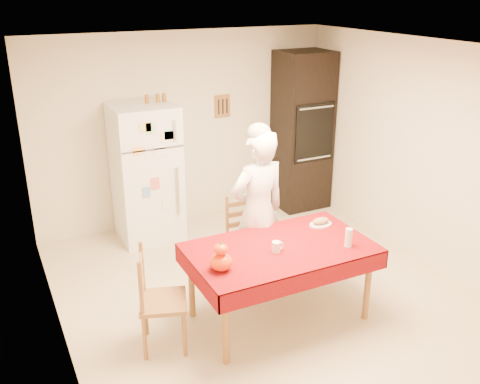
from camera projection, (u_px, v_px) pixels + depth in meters
floor at (265, 294)px, 5.58m from camera, size 4.50×4.50×0.00m
room_shell at (268, 145)px, 4.99m from camera, size 4.02×4.52×2.51m
refrigerator at (146, 173)px, 6.58m from camera, size 0.75×0.74×1.70m
oven_cabinet at (302, 131)px, 7.46m from camera, size 0.70×0.62×2.20m
dining_table at (280, 253)px, 4.95m from camera, size 1.70×1.00×0.76m
chair_far at (247, 235)px, 5.74m from camera, size 0.43×0.41×0.95m
chair_left at (155, 296)px, 4.61m from camera, size 0.51×0.53×0.95m
seated_woman at (258, 212)px, 5.41m from camera, size 0.67×0.48×1.73m
coffee_mug at (276, 247)px, 4.82m from camera, size 0.08×0.08×0.10m
pumpkin_lower at (221, 262)px, 4.51m from camera, size 0.20×0.20×0.15m
pumpkin_upper at (221, 249)px, 4.46m from camera, size 0.12×0.12×0.09m
wine_glass at (349, 238)px, 4.91m from camera, size 0.07×0.07×0.18m
bread_plate at (321, 224)px, 5.36m from camera, size 0.24×0.24×0.02m
bread_loaf at (321, 221)px, 5.35m from camera, size 0.18×0.10×0.06m
spice_jar_left at (147, 99)px, 6.32m from camera, size 0.05×0.05×0.10m
spice_jar_mid at (158, 98)px, 6.38m from camera, size 0.05×0.05×0.10m
spice_jar_right at (164, 98)px, 6.41m from camera, size 0.05×0.05×0.10m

